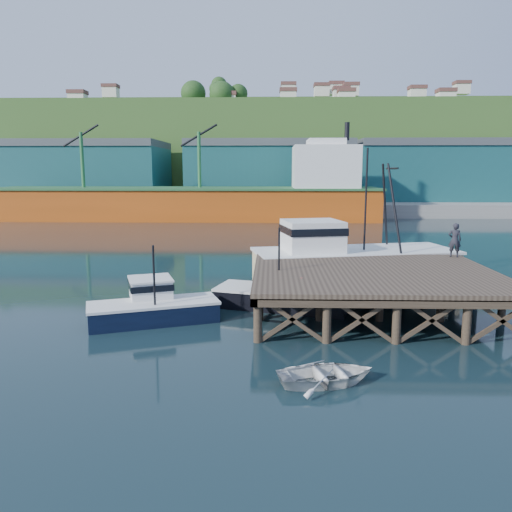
{
  "coord_description": "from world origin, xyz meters",
  "views": [
    {
      "loc": [
        0.32,
        -24.55,
        7.05
      ],
      "look_at": [
        -0.47,
        2.0,
        2.49
      ],
      "focal_mm": 35.0,
      "sensor_mm": 36.0,
      "label": 1
    }
  ],
  "objects_px": {
    "boat_black": "(284,292)",
    "trawler": "(350,256)",
    "boat_navy": "(153,305)",
    "dinghy": "(327,374)",
    "dockworker": "(455,240)"
  },
  "relations": [
    {
      "from": "boat_navy",
      "to": "boat_black",
      "type": "bearing_deg",
      "value": 3.5
    },
    {
      "from": "boat_black",
      "to": "trawler",
      "type": "height_order",
      "value": "trawler"
    },
    {
      "from": "dinghy",
      "to": "dockworker",
      "type": "relative_size",
      "value": 1.67
    },
    {
      "from": "boat_black",
      "to": "trawler",
      "type": "xyz_separation_m",
      "value": [
        4.31,
        5.59,
        0.95
      ]
    },
    {
      "from": "boat_navy",
      "to": "boat_black",
      "type": "relative_size",
      "value": 0.87
    },
    {
      "from": "boat_black",
      "to": "boat_navy",
      "type": "bearing_deg",
      "value": -140.42
    },
    {
      "from": "dinghy",
      "to": "dockworker",
      "type": "distance_m",
      "value": 15.79
    },
    {
      "from": "trawler",
      "to": "dinghy",
      "type": "height_order",
      "value": "trawler"
    },
    {
      "from": "trawler",
      "to": "dinghy",
      "type": "xyz_separation_m",
      "value": [
        -3.11,
        -15.23,
        -1.39
      ]
    },
    {
      "from": "boat_navy",
      "to": "trawler",
      "type": "relative_size",
      "value": 0.48
    },
    {
      "from": "boat_black",
      "to": "trawler",
      "type": "bearing_deg",
      "value": 68.42
    },
    {
      "from": "boat_black",
      "to": "trawler",
      "type": "distance_m",
      "value": 7.12
    },
    {
      "from": "dockworker",
      "to": "dinghy",
      "type": "bearing_deg",
      "value": 71.81
    },
    {
      "from": "trawler",
      "to": "dinghy",
      "type": "distance_m",
      "value": 15.61
    },
    {
      "from": "boat_navy",
      "to": "boat_black",
      "type": "height_order",
      "value": "boat_black"
    }
  ]
}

